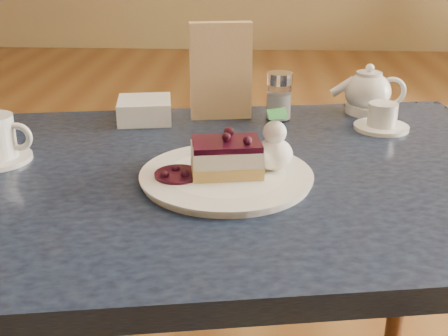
# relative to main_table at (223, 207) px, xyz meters

# --- Properties ---
(main_table) EXTENTS (1.21, 0.90, 0.69)m
(main_table) POSITION_rel_main_table_xyz_m (0.00, 0.00, 0.00)
(main_table) COLOR #1B2A41
(main_table) RESTS_ON ground
(dessert_plate) EXTENTS (0.27, 0.27, 0.01)m
(dessert_plate) POSITION_rel_main_table_xyz_m (0.01, -0.05, 0.08)
(dessert_plate) COLOR white
(dessert_plate) RESTS_ON main_table
(cheesecake_slice) EXTENTS (0.12, 0.10, 0.06)m
(cheesecake_slice) POSITION_rel_main_table_xyz_m (0.01, -0.05, 0.11)
(cheesecake_slice) COLOR #DBA750
(cheesecake_slice) RESTS_ON dessert_plate
(whipped_cream) EXTENTS (0.06, 0.06, 0.05)m
(whipped_cream) POSITION_rel_main_table_xyz_m (0.08, -0.02, 0.11)
(whipped_cream) COLOR white
(whipped_cream) RESTS_ON dessert_plate
(berry_sauce) EXTENTS (0.07, 0.07, 0.01)m
(berry_sauce) POSITION_rel_main_table_xyz_m (-0.07, -0.06, 0.09)
(berry_sauce) COLOR black
(berry_sauce) RESTS_ON dessert_plate
(tea_set) EXTENTS (0.16, 0.22, 0.10)m
(tea_set) POSITION_rel_main_table_xyz_m (0.30, 0.32, 0.11)
(tea_set) COLOR white
(tea_set) RESTS_ON main_table
(menu_card) EXTENTS (0.13, 0.05, 0.20)m
(menu_card) POSITION_rel_main_table_xyz_m (-0.02, 0.29, 0.17)
(menu_card) COLOR beige
(menu_card) RESTS_ON main_table
(sugar_shaker) EXTENTS (0.06, 0.06, 0.10)m
(sugar_shaker) POSITION_rel_main_table_xyz_m (0.10, 0.28, 0.12)
(sugar_shaker) COLOR white
(sugar_shaker) RESTS_ON main_table
(napkin_stack) EXTENTS (0.13, 0.13, 0.05)m
(napkin_stack) POSITION_rel_main_table_xyz_m (-0.18, 0.26, 0.10)
(napkin_stack) COLOR white
(napkin_stack) RESTS_ON main_table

